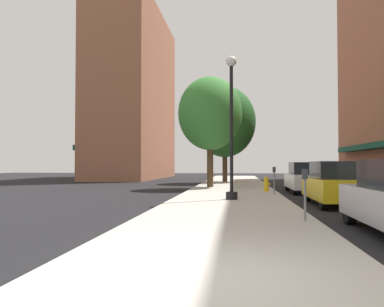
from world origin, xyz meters
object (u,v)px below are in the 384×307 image
tree_mid (210,114)px  lamppost (231,124)px  parking_meter_near (274,177)px  car_yellow (336,184)px  fire_hydrant (266,184)px  car_white (306,178)px  tree_near (225,122)px  parking_meter_far (305,188)px

tree_mid → lamppost: bearing=-80.1°
tree_mid → parking_meter_near: bearing=-59.8°
lamppost → car_yellow: size_ratio=1.37×
parking_meter_near → tree_mid: 7.84m
parking_meter_near → car_yellow: bearing=-60.7°
tree_mid → car_yellow: bearing=-60.1°
fire_hydrant → parking_meter_near: bearing=-84.3°
fire_hydrant → car_white: size_ratio=0.18×
tree_near → car_yellow: tree_near is taller
fire_hydrant → car_yellow: bearing=-68.9°
lamppost → parking_meter_far: 6.52m
car_white → parking_meter_near: bearing=-122.4°
parking_meter_near → parking_meter_far: size_ratio=1.00×
parking_meter_far → car_white: size_ratio=0.30×
tree_near → car_white: (4.71, -10.36, -4.23)m
lamppost → tree_mid: size_ratio=0.84×
parking_meter_far → fire_hydrant: bearing=91.2°
parking_meter_far → car_yellow: 5.35m
fire_hydrant → parking_meter_near: (0.21, -2.12, 0.43)m
fire_hydrant → car_yellow: (2.16, -5.60, 0.29)m
lamppost → car_yellow: (3.90, -0.82, -2.39)m
lamppost → parking_meter_far: lamppost is taller
parking_meter_far → car_white: 11.65m
parking_meter_near → car_white: (1.95, 3.03, -0.14)m
parking_meter_far → car_white: (1.95, 11.48, -0.14)m
lamppost → tree_near: 16.16m
lamppost → car_yellow: bearing=-11.9°
fire_hydrant → parking_meter_far: size_ratio=0.60×
tree_near → fire_hydrant: bearing=-77.3°
car_yellow → parking_meter_far: bearing=-111.5°
fire_hydrant → tree_near: 12.40m
fire_hydrant → parking_meter_near: 2.18m
lamppost → car_white: (3.90, 5.68, -2.39)m
fire_hydrant → car_yellow: size_ratio=0.18×
fire_hydrant → parking_meter_far: 10.59m
parking_meter_near → tree_mid: size_ratio=0.19×
tree_mid → car_yellow: (5.39, -9.39, -3.96)m
lamppost → car_white: bearing=55.5°
parking_meter_near → parking_meter_far: bearing=-90.0°
car_yellow → car_white: same height
lamppost → parking_meter_near: (1.95, 2.65, -2.25)m
parking_meter_near → car_white: bearing=57.2°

